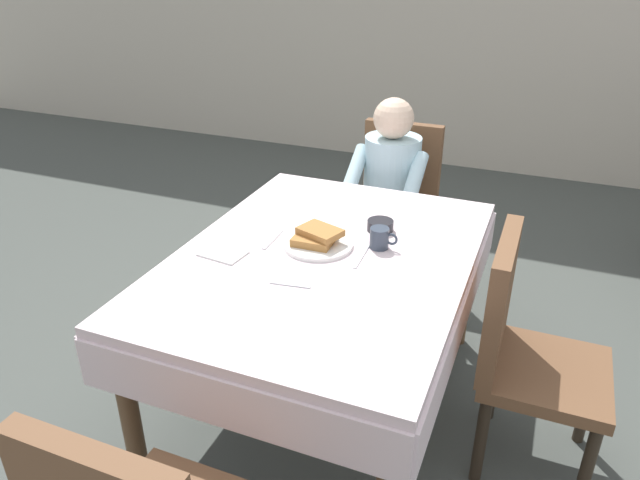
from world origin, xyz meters
name	(u,v)px	position (x,y,z in m)	size (l,w,h in m)	color
ground_plane	(324,401)	(0.00, 0.00, 0.00)	(14.00, 14.00, 0.00)	#474C47
dining_table_main	(324,274)	(0.00, 0.00, 0.65)	(1.12, 1.52, 0.74)	silver
chair_diner	(396,196)	(-0.03, 1.17, 0.53)	(0.44, 0.45, 0.93)	brown
diner_person	(389,183)	(-0.03, 1.01, 0.67)	(0.40, 0.43, 1.12)	silver
chair_right_side	(522,344)	(0.77, 0.00, 0.53)	(0.45, 0.44, 0.93)	brown
plate_breakfast	(318,244)	(-0.05, 0.06, 0.75)	(0.28, 0.28, 0.02)	white
breakfast_stack	(317,236)	(-0.06, 0.06, 0.78)	(0.20, 0.17, 0.06)	#A36B33
cup_coffee	(380,238)	(0.18, 0.13, 0.78)	(0.11, 0.08, 0.08)	#333D4C
bowl_butter	(380,226)	(0.14, 0.29, 0.76)	(0.11, 0.11, 0.04)	black
fork_left_of_plate	(273,239)	(-0.24, 0.04, 0.74)	(0.18, 0.01, 0.01)	silver
knife_right_of_plate	(362,256)	(0.14, 0.04, 0.74)	(0.20, 0.01, 0.01)	silver
spoon_near_edge	(290,285)	(-0.03, -0.26, 0.74)	(0.15, 0.01, 0.01)	silver
napkin_folded	(223,253)	(-0.37, -0.15, 0.74)	(0.17, 0.12, 0.01)	white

